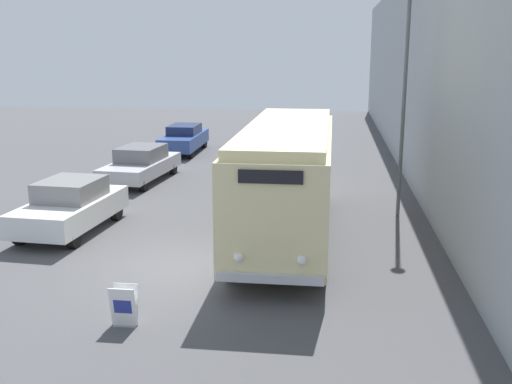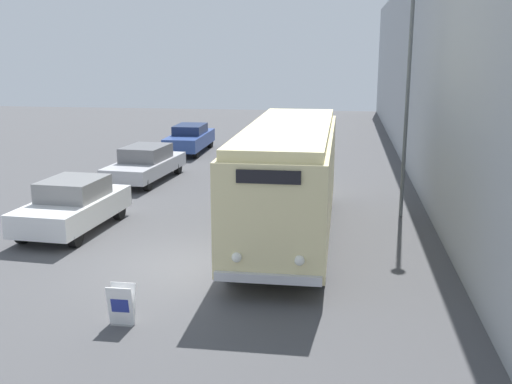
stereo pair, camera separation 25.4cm
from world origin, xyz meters
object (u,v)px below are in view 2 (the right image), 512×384
(streetlamp, at_px, (409,70))
(parked_car_near, at_px, (73,205))
(vintage_bus, at_px, (289,175))
(sign_board, at_px, (122,306))
(parked_car_far, at_px, (190,138))
(parked_car_mid, at_px, (146,163))

(streetlamp, xyz_separation_m, parked_car_near, (-9.85, -2.97, -3.90))
(vintage_bus, bearing_deg, sign_board, -113.95)
(vintage_bus, bearing_deg, streetlamp, 38.46)
(vintage_bus, distance_m, parked_car_near, 6.51)
(sign_board, relative_size, parked_car_near, 0.19)
(vintage_bus, bearing_deg, parked_car_far, 114.98)
(parked_car_near, distance_m, parked_car_far, 14.16)
(parked_car_far, bearing_deg, parked_car_near, -90.22)
(parked_car_far, bearing_deg, streetlamp, -48.92)
(parked_car_far, bearing_deg, sign_board, -79.84)
(sign_board, relative_size, parked_car_far, 0.17)
(vintage_bus, distance_m, streetlamp, 5.22)
(streetlamp, relative_size, parked_car_near, 1.70)
(vintage_bus, height_order, parked_car_mid, vintage_bus)
(streetlamp, relative_size, parked_car_far, 1.55)
(sign_board, distance_m, parked_car_near, 6.96)
(parked_car_mid, distance_m, parked_car_far, 7.11)
(sign_board, xyz_separation_m, parked_car_mid, (-3.81, 12.93, 0.33))
(sign_board, distance_m, parked_car_mid, 13.48)
(vintage_bus, xyz_separation_m, parked_car_mid, (-6.54, 6.79, -1.11))
(vintage_bus, xyz_separation_m, sign_board, (-2.73, -6.13, -1.44))
(sign_board, bearing_deg, parked_car_far, 100.61)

